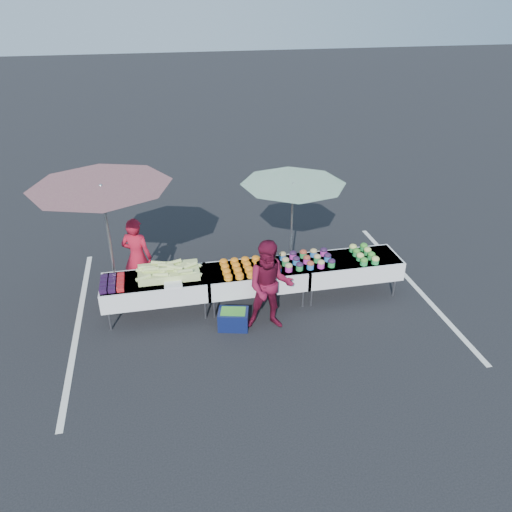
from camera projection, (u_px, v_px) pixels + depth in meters
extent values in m
plane|color=black|center=(256.00, 303.00, 9.34)|extent=(80.00, 80.00, 0.00)
cube|color=silver|center=(78.00, 324.00, 8.77)|extent=(0.10, 5.00, 0.00)
cube|color=silver|center=(413.00, 284.00, 9.92)|extent=(0.10, 5.00, 0.00)
cube|color=white|center=(155.00, 280.00, 8.67)|extent=(1.80, 0.75, 0.04)
cube|color=white|center=(156.00, 288.00, 8.75)|extent=(1.86, 0.81, 0.36)
cylinder|color=slate|center=(110.00, 320.00, 8.52)|extent=(0.04, 0.04, 0.39)
cylinder|color=slate|center=(111.00, 302.00, 9.03)|extent=(0.04, 0.04, 0.39)
cylinder|color=slate|center=(205.00, 309.00, 8.82)|extent=(0.04, 0.04, 0.39)
cylinder|color=slate|center=(202.00, 291.00, 9.33)|extent=(0.04, 0.04, 0.39)
cube|color=white|center=(256.00, 269.00, 8.99)|extent=(1.80, 0.75, 0.04)
cube|color=white|center=(256.00, 277.00, 9.07)|extent=(1.86, 0.81, 0.36)
cylinder|color=slate|center=(214.00, 308.00, 8.85)|extent=(0.04, 0.04, 0.39)
cylinder|color=slate|center=(210.00, 291.00, 9.36)|extent=(0.04, 0.04, 0.39)
cylinder|color=slate|center=(303.00, 298.00, 9.14)|extent=(0.04, 0.04, 0.39)
cylinder|color=slate|center=(294.00, 281.00, 9.65)|extent=(0.04, 0.04, 0.39)
cube|color=white|center=(350.00, 259.00, 9.32)|extent=(1.80, 0.75, 0.04)
cube|color=white|center=(349.00, 267.00, 9.39)|extent=(1.86, 0.81, 0.36)
cylinder|color=slate|center=(311.00, 297.00, 9.17)|extent=(0.04, 0.04, 0.39)
cylinder|color=slate|center=(302.00, 280.00, 9.68)|extent=(0.04, 0.04, 0.39)
cylinder|color=slate|center=(394.00, 287.00, 9.47)|extent=(0.04, 0.04, 0.39)
cylinder|color=slate|center=(381.00, 272.00, 9.97)|extent=(0.04, 0.04, 0.39)
cube|color=black|center=(103.00, 290.00, 8.26)|extent=(0.12, 0.12, 0.08)
cube|color=black|center=(103.00, 286.00, 8.38)|extent=(0.12, 0.12, 0.08)
cube|color=black|center=(104.00, 282.00, 8.50)|extent=(0.12, 0.12, 0.08)
cube|color=black|center=(104.00, 278.00, 8.62)|extent=(0.12, 0.12, 0.08)
cube|color=black|center=(112.00, 290.00, 8.28)|extent=(0.12, 0.12, 0.08)
cube|color=black|center=(112.00, 285.00, 8.40)|extent=(0.12, 0.12, 0.08)
cube|color=black|center=(112.00, 281.00, 8.52)|extent=(0.12, 0.12, 0.08)
cube|color=black|center=(113.00, 277.00, 8.64)|extent=(0.12, 0.12, 0.08)
cube|color=#AB1214|center=(120.00, 289.00, 8.31)|extent=(0.12, 0.12, 0.08)
cube|color=#AB1214|center=(121.00, 284.00, 8.43)|extent=(0.12, 0.12, 0.08)
cube|color=#AB1214|center=(121.00, 280.00, 8.55)|extent=(0.12, 0.12, 0.08)
cube|color=#AB1214|center=(121.00, 276.00, 8.67)|extent=(0.12, 0.12, 0.08)
cube|color=#A0C062|center=(169.00, 272.00, 8.71)|extent=(1.05, 0.55, 0.14)
cylinder|color=#A0C062|center=(185.00, 265.00, 8.88)|extent=(0.27, 0.09, 0.10)
cylinder|color=#A0C062|center=(146.00, 268.00, 8.64)|extent=(0.27, 0.14, 0.07)
cylinder|color=#A0C062|center=(175.00, 267.00, 8.57)|extent=(0.27, 0.14, 0.09)
cylinder|color=#A0C062|center=(144.00, 272.00, 8.64)|extent=(0.27, 0.15, 0.10)
cylinder|color=#A0C062|center=(158.00, 270.00, 8.59)|extent=(0.27, 0.15, 0.08)
cylinder|color=#A0C062|center=(166.00, 265.00, 8.68)|extent=(0.27, 0.10, 0.10)
cylinder|color=#A0C062|center=(166.00, 269.00, 8.58)|extent=(0.27, 0.07, 0.08)
cylinder|color=#A0C062|center=(161.00, 275.00, 8.50)|extent=(0.27, 0.14, 0.09)
cylinder|color=#A0C062|center=(159.00, 263.00, 8.81)|extent=(0.27, 0.12, 0.08)
cylinder|color=#A0C062|center=(194.00, 265.00, 8.85)|extent=(0.27, 0.16, 0.08)
cylinder|color=#A0C062|center=(150.00, 270.00, 8.58)|extent=(0.27, 0.11, 0.07)
cylinder|color=#A0C062|center=(164.00, 278.00, 8.48)|extent=(0.27, 0.10, 0.07)
cylinder|color=#A0C062|center=(174.00, 262.00, 8.80)|extent=(0.27, 0.12, 0.08)
cylinder|color=#A0C062|center=(143.00, 278.00, 8.41)|extent=(0.27, 0.15, 0.08)
cylinder|color=#A0C062|center=(148.00, 267.00, 8.63)|extent=(0.27, 0.10, 0.08)
cylinder|color=#A0C062|center=(181.00, 269.00, 8.67)|extent=(0.27, 0.16, 0.10)
cylinder|color=#A0C062|center=(152.00, 269.00, 8.53)|extent=(0.27, 0.12, 0.09)
cylinder|color=#A0C062|center=(185.00, 271.00, 8.50)|extent=(0.27, 0.09, 0.07)
cylinder|color=#A0C062|center=(189.00, 273.00, 8.57)|extent=(0.27, 0.10, 0.09)
cylinder|color=#A0C062|center=(183.00, 272.00, 8.62)|extent=(0.27, 0.12, 0.09)
cylinder|color=#A0C062|center=(173.00, 264.00, 8.91)|extent=(0.27, 0.10, 0.08)
cylinder|color=#A0C062|center=(190.00, 265.00, 8.72)|extent=(0.27, 0.14, 0.10)
cylinder|color=#A0C062|center=(186.00, 263.00, 8.93)|extent=(0.27, 0.12, 0.07)
cylinder|color=#A0C062|center=(182.00, 264.00, 8.89)|extent=(0.27, 0.07, 0.10)
cylinder|color=#A0C062|center=(194.00, 275.00, 8.57)|extent=(0.27, 0.09, 0.10)
cube|color=white|center=(173.00, 285.00, 8.44)|extent=(0.30, 0.25, 0.05)
cylinder|color=orange|center=(228.00, 278.00, 8.63)|extent=(0.15, 0.15, 0.05)
ellipsoid|color=orange|center=(228.00, 276.00, 8.61)|extent=(0.15, 0.15, 0.08)
cylinder|color=orange|center=(227.00, 273.00, 8.79)|extent=(0.15, 0.15, 0.05)
ellipsoid|color=orange|center=(227.00, 271.00, 8.77)|extent=(0.15, 0.15, 0.08)
cylinder|color=orange|center=(225.00, 268.00, 8.94)|extent=(0.15, 0.15, 0.05)
ellipsoid|color=orange|center=(225.00, 266.00, 8.92)|extent=(0.15, 0.15, 0.08)
cylinder|color=orange|center=(224.00, 263.00, 9.10)|extent=(0.15, 0.15, 0.05)
ellipsoid|color=orange|center=(224.00, 261.00, 9.08)|extent=(0.15, 0.15, 0.08)
cylinder|color=orange|center=(240.00, 277.00, 8.67)|extent=(0.15, 0.15, 0.05)
ellipsoid|color=orange|center=(240.00, 275.00, 8.65)|extent=(0.15, 0.15, 0.08)
cylinder|color=orange|center=(238.00, 272.00, 8.82)|extent=(0.15, 0.15, 0.05)
ellipsoid|color=orange|center=(238.00, 270.00, 8.80)|extent=(0.15, 0.15, 0.08)
cylinder|color=orange|center=(236.00, 267.00, 8.98)|extent=(0.15, 0.15, 0.05)
ellipsoid|color=orange|center=(236.00, 265.00, 8.96)|extent=(0.15, 0.15, 0.08)
cylinder|color=orange|center=(234.00, 262.00, 9.13)|extent=(0.15, 0.15, 0.05)
ellipsoid|color=orange|center=(234.00, 260.00, 9.11)|extent=(0.15, 0.15, 0.08)
cylinder|color=orange|center=(251.00, 276.00, 8.70)|extent=(0.15, 0.15, 0.05)
ellipsoid|color=orange|center=(251.00, 274.00, 8.68)|extent=(0.15, 0.15, 0.08)
cylinder|color=orange|center=(249.00, 271.00, 8.86)|extent=(0.15, 0.15, 0.05)
ellipsoid|color=orange|center=(249.00, 269.00, 8.84)|extent=(0.15, 0.15, 0.08)
cylinder|color=orange|center=(247.00, 266.00, 9.01)|extent=(0.15, 0.15, 0.05)
ellipsoid|color=orange|center=(247.00, 264.00, 8.99)|extent=(0.15, 0.15, 0.08)
cylinder|color=orange|center=(245.00, 261.00, 9.17)|extent=(0.15, 0.15, 0.05)
ellipsoid|color=orange|center=(245.00, 259.00, 9.15)|extent=(0.15, 0.15, 0.08)
cylinder|color=orange|center=(262.00, 274.00, 8.74)|extent=(0.15, 0.15, 0.05)
ellipsoid|color=orange|center=(262.00, 272.00, 8.72)|extent=(0.15, 0.15, 0.08)
cylinder|color=orange|center=(260.00, 269.00, 8.89)|extent=(0.15, 0.15, 0.05)
ellipsoid|color=orange|center=(260.00, 267.00, 8.88)|extent=(0.15, 0.15, 0.08)
cylinder|color=orange|center=(258.00, 265.00, 9.05)|extent=(0.15, 0.15, 0.05)
ellipsoid|color=orange|center=(258.00, 263.00, 9.03)|extent=(0.15, 0.15, 0.08)
cylinder|color=orange|center=(256.00, 260.00, 9.20)|extent=(0.15, 0.15, 0.05)
ellipsoid|color=orange|center=(256.00, 258.00, 9.18)|extent=(0.15, 0.15, 0.08)
cylinder|color=orange|center=(273.00, 273.00, 8.78)|extent=(0.15, 0.15, 0.05)
ellipsoid|color=orange|center=(273.00, 271.00, 8.76)|extent=(0.15, 0.15, 0.08)
cylinder|color=orange|center=(271.00, 268.00, 8.93)|extent=(0.15, 0.15, 0.05)
ellipsoid|color=orange|center=(271.00, 266.00, 8.91)|extent=(0.15, 0.15, 0.08)
cylinder|color=orange|center=(269.00, 263.00, 9.09)|extent=(0.15, 0.15, 0.05)
ellipsoid|color=orange|center=(269.00, 262.00, 9.07)|extent=(0.15, 0.15, 0.08)
cylinder|color=orange|center=(266.00, 259.00, 9.24)|extent=(0.15, 0.15, 0.05)
ellipsoid|color=orange|center=(266.00, 257.00, 9.22)|extent=(0.15, 0.15, 0.08)
cylinder|color=blue|center=(278.00, 270.00, 8.83)|extent=(0.13, 0.13, 0.10)
ellipsoid|color=maroon|center=(278.00, 267.00, 8.80)|extent=(0.14, 0.14, 0.10)
cylinder|color=#C62AA4|center=(275.00, 264.00, 9.02)|extent=(0.13, 0.13, 0.10)
ellipsoid|color=maroon|center=(275.00, 261.00, 8.99)|extent=(0.14, 0.14, 0.10)
cylinder|color=green|center=(272.00, 258.00, 9.21)|extent=(0.13, 0.13, 0.10)
ellipsoid|color=maroon|center=(272.00, 255.00, 9.18)|extent=(0.14, 0.14, 0.10)
cylinder|color=#C62AA4|center=(289.00, 269.00, 8.87)|extent=(0.13, 0.13, 0.10)
ellipsoid|color=#9E834C|center=(289.00, 266.00, 8.84)|extent=(0.14, 0.14, 0.10)
cylinder|color=green|center=(286.00, 263.00, 9.06)|extent=(0.13, 0.13, 0.10)
ellipsoid|color=#9E834C|center=(286.00, 260.00, 9.03)|extent=(0.14, 0.14, 0.10)
cylinder|color=blue|center=(283.00, 257.00, 9.25)|extent=(0.13, 0.13, 0.10)
ellipsoid|color=#9E834C|center=(283.00, 254.00, 9.22)|extent=(0.14, 0.14, 0.10)
cylinder|color=green|center=(300.00, 267.00, 8.91)|extent=(0.13, 0.13, 0.10)
ellipsoid|color=#28122F|center=(300.00, 265.00, 8.88)|extent=(0.14, 0.14, 0.10)
cylinder|color=blue|center=(296.00, 262.00, 9.09)|extent=(0.13, 0.13, 0.10)
ellipsoid|color=#28122F|center=(296.00, 259.00, 9.07)|extent=(0.14, 0.14, 0.10)
cylinder|color=#C62AA4|center=(293.00, 256.00, 9.28)|extent=(0.13, 0.13, 0.10)
ellipsoid|color=#28122F|center=(293.00, 253.00, 9.26)|extent=(0.14, 0.14, 0.10)
cylinder|color=blue|center=(310.00, 266.00, 8.94)|extent=(0.13, 0.13, 0.10)
ellipsoid|color=maroon|center=(310.00, 263.00, 8.91)|extent=(0.14, 0.14, 0.10)
cylinder|color=#C62AA4|center=(307.00, 260.00, 9.13)|extent=(0.13, 0.13, 0.10)
ellipsoid|color=maroon|center=(307.00, 258.00, 9.10)|extent=(0.14, 0.14, 0.10)
cylinder|color=green|center=(303.00, 255.00, 9.32)|extent=(0.13, 0.13, 0.10)
ellipsoid|color=maroon|center=(303.00, 252.00, 9.29)|extent=(0.14, 0.14, 0.10)
cylinder|color=#C62AA4|center=(321.00, 265.00, 8.98)|extent=(0.13, 0.13, 0.10)
ellipsoid|color=#9E834C|center=(321.00, 262.00, 8.95)|extent=(0.14, 0.14, 0.10)
cylinder|color=green|center=(317.00, 259.00, 9.17)|extent=(0.13, 0.13, 0.10)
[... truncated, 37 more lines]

